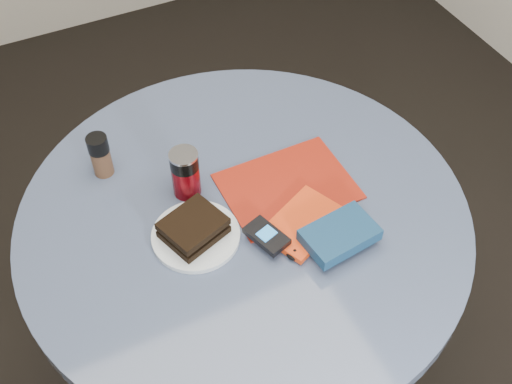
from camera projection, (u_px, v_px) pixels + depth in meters
name	position (u px, v px, depth m)	size (l,w,h in m)	color
ground	(247.00, 366.00, 1.98)	(4.00, 4.00, 0.00)	black
table	(245.00, 255.00, 1.54)	(1.00, 1.00, 0.75)	black
plate	(196.00, 236.00, 1.36)	(0.19, 0.19, 0.01)	white
sandwich	(193.00, 228.00, 1.34)	(0.15, 0.14, 0.04)	black
soda_can	(185.00, 173.00, 1.41)	(0.08, 0.08, 0.12)	#60040B
pepper_grinder	(100.00, 155.00, 1.45)	(0.06, 0.06, 0.11)	#513522
magazine	(287.00, 186.00, 1.46)	(0.29, 0.22, 0.01)	maroon
red_book	(303.00, 223.00, 1.38)	(0.17, 0.12, 0.01)	red
novel	(340.00, 235.00, 1.33)	(0.15, 0.10, 0.03)	navy
mp3_player	(267.00, 236.00, 1.33)	(0.08, 0.11, 0.02)	black
headphones	(308.00, 251.00, 1.33)	(0.10, 0.06, 0.02)	black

